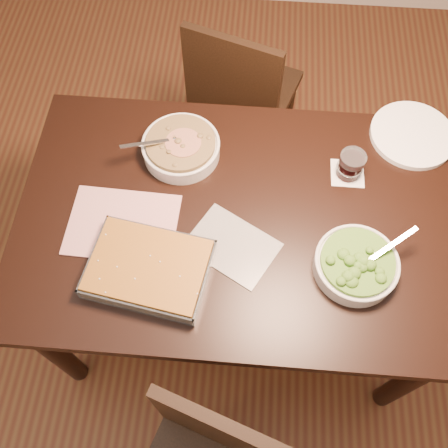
% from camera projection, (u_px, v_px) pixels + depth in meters
% --- Properties ---
extents(ground, '(4.00, 4.00, 0.00)m').
position_uv_depth(ground, '(235.00, 299.00, 2.22)').
color(ground, '#431F13').
rests_on(ground, ground).
extents(table, '(1.40, 0.90, 0.75)m').
position_uv_depth(table, '(239.00, 231.00, 1.64)').
color(table, black).
rests_on(table, ground).
extents(magazine_a, '(0.34, 0.26, 0.01)m').
position_uv_depth(magazine_a, '(123.00, 224.00, 1.54)').
color(magazine_a, '#AC3142').
rests_on(magazine_a, table).
extents(magazine_b, '(0.31, 0.29, 0.00)m').
position_uv_depth(magazine_b, '(232.00, 245.00, 1.50)').
color(magazine_b, '#292A31').
rests_on(magazine_b, table).
extents(coaster, '(0.11, 0.11, 0.00)m').
position_uv_depth(coaster, '(347.00, 173.00, 1.63)').
color(coaster, white).
rests_on(coaster, table).
extents(stew_bowl, '(0.27, 0.26, 0.10)m').
position_uv_depth(stew_bowl, '(181.00, 147.00, 1.64)').
color(stew_bowl, silver).
rests_on(stew_bowl, table).
extents(broccoli_bowl, '(0.25, 0.25, 0.09)m').
position_uv_depth(broccoli_bowl, '(356.00, 264.00, 1.44)').
color(broccoli_bowl, silver).
rests_on(broccoli_bowl, table).
extents(baking_dish, '(0.38, 0.31, 0.06)m').
position_uv_depth(baking_dish, '(149.00, 268.00, 1.44)').
color(baking_dish, silver).
rests_on(baking_dish, table).
extents(wine_tumbler, '(0.08, 0.08, 0.09)m').
position_uv_depth(wine_tumbler, '(351.00, 165.00, 1.59)').
color(wine_tumbler, black).
rests_on(wine_tumbler, coaster).
extents(dinner_plate, '(0.28, 0.28, 0.02)m').
position_uv_depth(dinner_plate, '(412.00, 135.00, 1.69)').
color(dinner_plate, white).
rests_on(dinner_plate, table).
extents(chair_far, '(0.51, 0.51, 0.86)m').
position_uv_depth(chair_far, '(240.00, 93.00, 2.16)').
color(chair_far, black).
rests_on(chair_far, ground).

